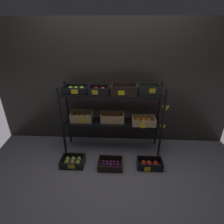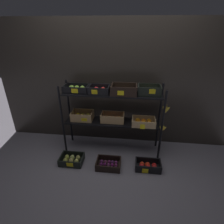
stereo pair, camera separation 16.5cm
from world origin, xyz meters
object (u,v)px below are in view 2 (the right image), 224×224
at_px(crate_ground_pear, 72,160).
at_px(crate_ground_plum, 108,164).
at_px(display_rack, 113,106).
at_px(crate_ground_apple_red, 148,166).

height_order(crate_ground_pear, crate_ground_plum, crate_ground_pear).
distance_m(display_rack, crate_ground_apple_red, 1.02).
height_order(display_rack, crate_ground_pear, display_rack).
relative_size(crate_ground_pear, crate_ground_apple_red, 0.94).
bearing_deg(crate_ground_apple_red, crate_ground_plum, -177.47).
xyz_separation_m(crate_ground_plum, crate_ground_apple_red, (0.58, 0.03, 0.01)).
xyz_separation_m(display_rack, crate_ground_plum, (-0.02, -0.44, -0.75)).
xyz_separation_m(display_rack, crate_ground_pear, (-0.59, -0.42, -0.74)).
relative_size(display_rack, crate_ground_pear, 4.66).
bearing_deg(crate_ground_pear, crate_ground_apple_red, 0.09).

